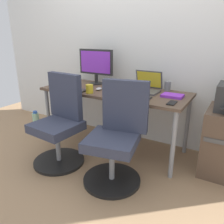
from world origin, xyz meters
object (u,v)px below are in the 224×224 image
object	(u,v)px
desktop_monitor	(96,64)
water_bottle_on_floor	(36,122)
office_chair_right	(116,138)
office_chair_left	(60,124)
coffee_mug	(89,89)
open_laptop	(146,86)

from	to	relation	value
desktop_monitor	water_bottle_on_floor	bearing A→B (deg)	-155.50
office_chair_right	water_bottle_on_floor	bearing A→B (deg)	165.50
office_chair_right	desktop_monitor	size ratio (longest dim) A/B	1.96
office_chair_left	coffee_mug	distance (m)	0.49
office_chair_right	coffee_mug	world-z (taller)	office_chair_right
open_laptop	office_chair_left	bearing A→B (deg)	-133.96
open_laptop	office_chair_right	bearing A→B (deg)	-89.03
water_bottle_on_floor	coffee_mug	bearing A→B (deg)	-4.50
water_bottle_on_floor	open_laptop	bearing A→B (deg)	11.40
office_chair_left	coffee_mug	size ratio (longest dim) A/B	10.22
office_chair_right	water_bottle_on_floor	size ratio (longest dim) A/B	3.03
office_chair_left	open_laptop	distance (m)	1.02
office_chair_right	office_chair_left	bearing A→B (deg)	179.91
water_bottle_on_floor	desktop_monitor	world-z (taller)	desktop_monitor
water_bottle_on_floor	desktop_monitor	bearing A→B (deg)	24.50
water_bottle_on_floor	desktop_monitor	size ratio (longest dim) A/B	0.65
office_chair_right	coffee_mug	distance (m)	0.69
office_chair_left	office_chair_right	xyz separation A→B (m)	(0.68, -0.00, 0.00)
water_bottle_on_floor	coffee_mug	distance (m)	1.18
office_chair_left	office_chair_right	world-z (taller)	same
desktop_monitor	office_chair_left	bearing A→B (deg)	-86.98
office_chair_left	desktop_monitor	world-z (taller)	desktop_monitor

